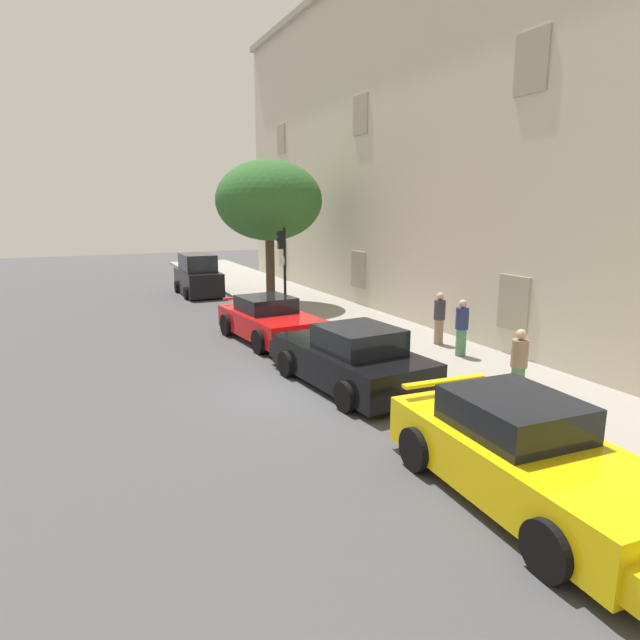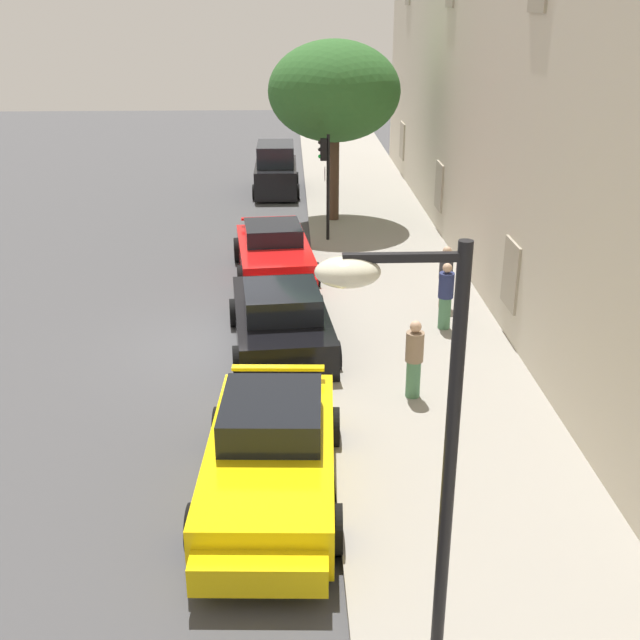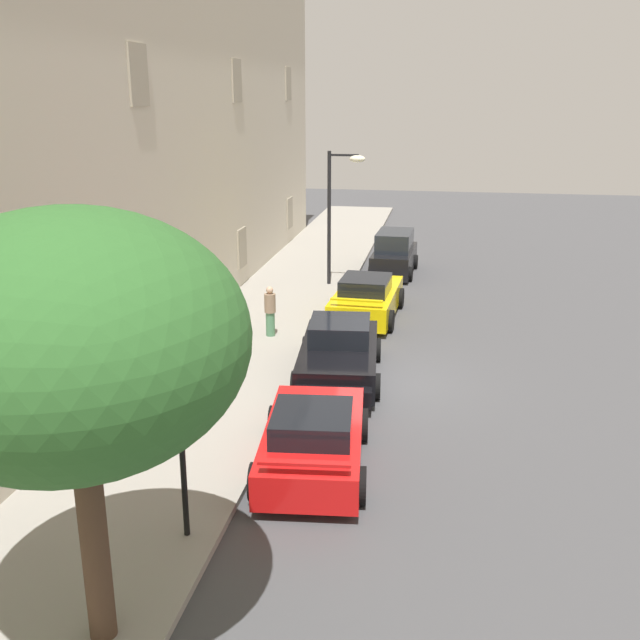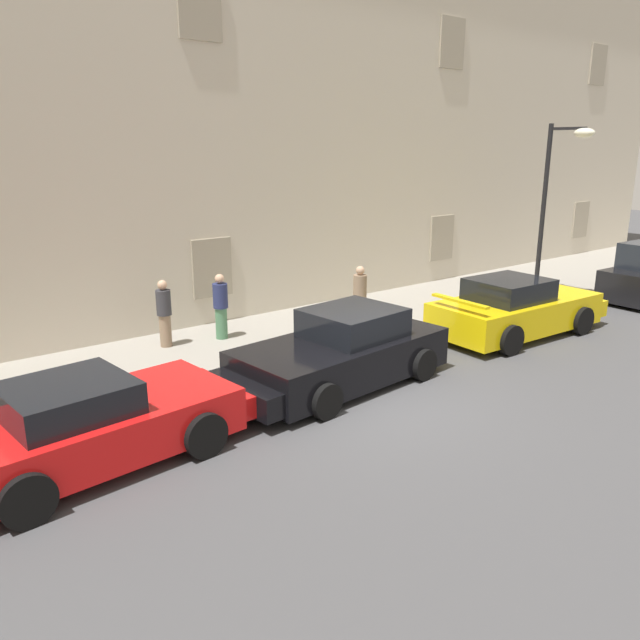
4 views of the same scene
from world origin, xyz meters
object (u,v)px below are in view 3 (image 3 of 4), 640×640
(pedestrian_admiring, at_px, (169,360))
(sportscar_white_middle, at_px, (367,298))
(hatchback_parked, at_px, (394,255))
(sportscar_yellow_flank, at_px, (339,357))
(traffic_light, at_px, (185,413))
(pedestrian_strolling, at_px, (270,311))
(street_lamp, at_px, (341,192))
(tree_near_kerb, at_px, (73,342))
(pedestrian_bystander, at_px, (196,343))
(sportscar_red_lead, at_px, (314,436))

(pedestrian_admiring, bearing_deg, sportscar_white_middle, -28.29)
(sportscar_white_middle, bearing_deg, hatchback_parked, -3.83)
(sportscar_yellow_flank, bearing_deg, traffic_light, 170.06)
(pedestrian_admiring, height_order, pedestrian_strolling, same)
(street_lamp, height_order, pedestrian_admiring, street_lamp)
(tree_near_kerb, distance_m, pedestrian_strolling, 13.57)
(pedestrian_strolling, bearing_deg, hatchback_parked, -18.24)
(pedestrian_bystander, bearing_deg, traffic_light, -161.70)
(sportscar_red_lead, distance_m, pedestrian_strolling, 8.05)
(street_lamp, height_order, pedestrian_strolling, street_lamp)
(pedestrian_admiring, distance_m, pedestrian_strolling, 4.87)
(sportscar_red_lead, height_order, sportscar_yellow_flank, sportscar_yellow_flank)
(tree_near_kerb, height_order, pedestrian_admiring, tree_near_kerb)
(sportscar_red_lead, bearing_deg, tree_near_kerb, 160.69)
(sportscar_red_lead, relative_size, pedestrian_admiring, 3.04)
(sportscar_yellow_flank, xyz_separation_m, tree_near_kerb, (-10.21, 1.75, 3.77))
(sportscar_yellow_flank, distance_m, traffic_light, 8.04)
(sportscar_yellow_flank, distance_m, sportscar_white_middle, 5.91)
(tree_near_kerb, xyz_separation_m, pedestrian_admiring, (8.46, 2.27, -3.46))
(hatchback_parked, bearing_deg, street_lamp, 144.78)
(hatchback_parked, xyz_separation_m, traffic_light, (-19.95, 1.89, 1.57))
(hatchback_parked, xyz_separation_m, tree_near_kerb, (-22.43, 2.28, 3.58))
(sportscar_red_lead, relative_size, street_lamp, 0.93)
(pedestrian_strolling, bearing_deg, sportscar_red_lead, -160.10)
(traffic_light, bearing_deg, sportscar_yellow_flank, -9.94)
(hatchback_parked, distance_m, pedestrian_strolling, 9.83)
(sportscar_yellow_flank, distance_m, pedestrian_bystander, 3.81)
(pedestrian_strolling, bearing_deg, tree_near_kerb, -176.53)
(street_lamp, xyz_separation_m, pedestrian_admiring, (-11.31, 2.66, -2.77))
(street_lamp, xyz_separation_m, pedestrian_strolling, (-6.67, 1.19, -2.77))
(sportscar_red_lead, height_order, tree_near_kerb, tree_near_kerb)
(traffic_light, bearing_deg, pedestrian_strolling, 6.39)
(sportscar_yellow_flank, distance_m, tree_near_kerb, 11.03)
(sportscar_yellow_flank, bearing_deg, tree_near_kerb, 170.29)
(sportscar_red_lead, xyz_separation_m, street_lamp, (14.22, 1.54, 3.09))
(hatchback_parked, bearing_deg, sportscar_white_middle, 176.17)
(sportscar_red_lead, xyz_separation_m, pedestrian_strolling, (7.56, 2.74, 0.32))
(tree_near_kerb, distance_m, traffic_light, 3.22)
(pedestrian_strolling, bearing_deg, sportscar_yellow_flank, -138.59)
(pedestrian_bystander, bearing_deg, street_lamp, -13.60)
(sportscar_white_middle, relative_size, traffic_light, 1.52)
(traffic_light, distance_m, pedestrian_bystander, 7.82)
(pedestrian_admiring, relative_size, pedestrian_strolling, 1.00)
(hatchback_parked, bearing_deg, sportscar_red_lead, 178.85)
(sportscar_white_middle, height_order, pedestrian_admiring, pedestrian_admiring)
(tree_near_kerb, bearing_deg, pedestrian_strolling, 3.47)
(hatchback_parked, distance_m, pedestrian_bystander, 13.37)
(hatchback_parked, distance_m, tree_near_kerb, 22.83)
(hatchback_parked, bearing_deg, pedestrian_bystander, 161.24)
(sportscar_red_lead, distance_m, traffic_light, 3.85)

